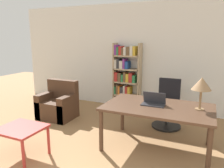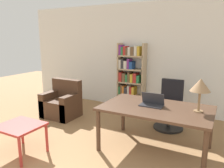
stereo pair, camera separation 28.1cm
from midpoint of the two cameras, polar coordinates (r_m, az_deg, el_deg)
wall_back at (r=5.56m, az=9.72°, el=6.82°), size 8.00×0.06×2.70m
desk at (r=3.65m, az=9.70°, el=-6.89°), size 1.73×1.06×0.74m
laptop at (r=3.66m, az=8.64°, el=-4.71°), size 0.38×0.21×0.21m
table_lamp at (r=3.52m, az=20.27°, el=-0.11°), size 0.30×0.30×0.51m
office_chair at (r=4.69m, az=12.67°, el=-5.75°), size 0.60×0.60×1.00m
side_table_blue at (r=3.73m, az=-24.71°, el=-11.27°), size 0.66×0.59×0.50m
armchair at (r=5.28m, az=-15.40°, el=-5.40°), size 0.79×0.65×0.86m
bookshelf at (r=5.67m, az=2.19°, el=1.44°), size 0.71×0.28×1.71m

